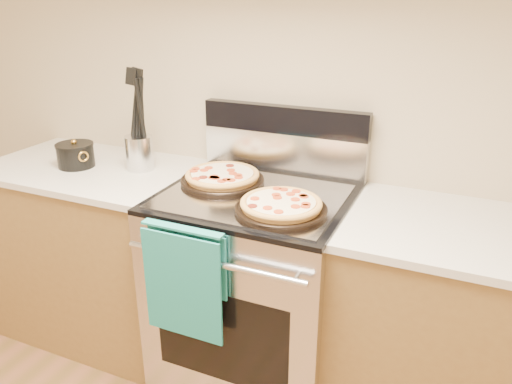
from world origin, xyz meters
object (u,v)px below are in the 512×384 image
at_px(utensil_crock, 140,153).
at_px(pepperoni_pizza_back, 222,177).
at_px(pepperoni_pizza_front, 281,206).
at_px(range_body, 256,293).
at_px(saucepan, 76,156).

bearing_deg(utensil_crock, pepperoni_pizza_back, -5.04).
xyz_separation_m(pepperoni_pizza_back, utensil_crock, (-0.45, 0.04, 0.04)).
bearing_deg(pepperoni_pizza_front, utensil_crock, 164.22).
relative_size(range_body, pepperoni_pizza_front, 2.66).
xyz_separation_m(pepperoni_pizza_back, pepperoni_pizza_front, (0.34, -0.18, -0.00)).
distance_m(pepperoni_pizza_back, utensil_crock, 0.45).
bearing_deg(saucepan, pepperoni_pizza_front, -6.91).
distance_m(utensil_crock, saucepan, 0.32).
height_order(pepperoni_pizza_front, saucepan, saucepan).
distance_m(range_body, pepperoni_pizza_front, 0.54).
xyz_separation_m(range_body, saucepan, (-0.93, 0.00, 0.51)).
bearing_deg(pepperoni_pizza_back, saucepan, -176.09).
bearing_deg(pepperoni_pizza_front, range_body, 140.65).
relative_size(range_body, pepperoni_pizza_back, 2.56).
height_order(range_body, saucepan, saucepan).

